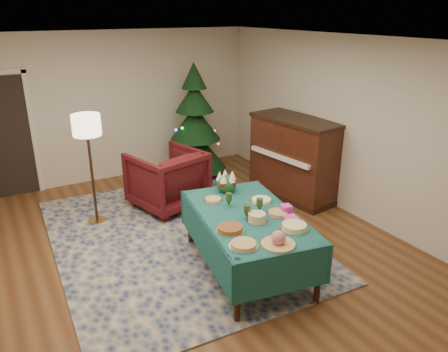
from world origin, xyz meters
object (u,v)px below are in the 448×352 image
buffet_table (247,226)px  floor_lamp (87,132)px  gift_box (286,209)px  armchair (167,177)px  piano (294,159)px  christmas_tree (195,125)px

buffet_table → floor_lamp: size_ratio=1.26×
gift_box → armchair: 2.46m
buffet_table → piano: 2.49m
armchair → christmas_tree: size_ratio=0.49×
floor_lamp → piano: 3.36m
buffet_table → gift_box: bearing=-23.9°
buffet_table → floor_lamp: (-1.27, 2.24, 0.80)m
buffet_table → armchair: 2.20m
piano → buffet_table: bearing=-141.2°
gift_box → armchair: size_ratio=0.11×
christmas_tree → piano: size_ratio=1.29×
buffet_table → armchair: armchair is taller
buffet_table → armchair: bearing=93.0°
armchair → piano: bearing=147.6°
armchair → floor_lamp: 1.46m
buffet_table → armchair: (-0.12, 2.20, -0.08)m
armchair → floor_lamp: bearing=-16.9°
floor_lamp → christmas_tree: size_ratio=0.77×
armchair → piano: (2.06, -0.64, 0.14)m
buffet_table → piano: (1.94, 1.56, 0.07)m
gift_box → floor_lamp: size_ratio=0.07×
floor_lamp → christmas_tree: christmas_tree is taller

